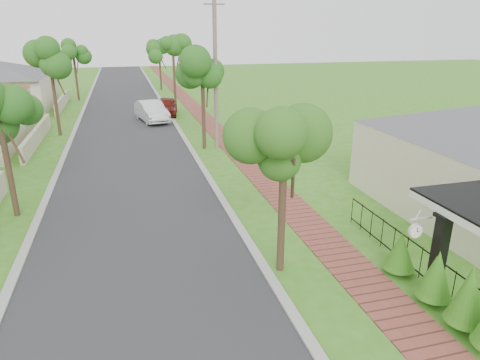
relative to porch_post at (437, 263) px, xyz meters
name	(u,v)px	position (x,y,z in m)	size (l,w,h in m)	color
ground	(261,304)	(-4.55, 1.00, -1.12)	(160.00, 160.00, 0.00)	#3B751B
road	(128,138)	(-7.55, 21.00, -1.12)	(7.00, 120.00, 0.02)	#28282B
kerb_right	(182,134)	(-3.90, 21.00, -1.12)	(0.30, 120.00, 0.10)	#9E9E99
kerb_left	(71,141)	(-11.20, 21.00, -1.12)	(0.30, 120.00, 0.10)	#9E9E99
sidewalk	(218,132)	(-1.30, 21.00, -1.12)	(1.50, 120.00, 0.03)	brown
porch_post	(437,263)	(0.00, 0.00, 0.00)	(0.48, 0.48, 2.52)	black
picket_fence	(421,262)	(0.35, 1.00, -0.59)	(0.03, 8.02, 1.00)	black
street_trees	(122,61)	(-7.42, 27.84, 3.42)	(10.70, 37.65, 5.89)	#382619
hedge_row	(451,288)	(-0.10, -0.70, -0.31)	(0.85, 4.38, 2.02)	#236B15
parked_car_red	(166,107)	(-4.15, 28.40, -0.39)	(1.72, 4.27, 1.46)	#5B130D
parked_car_white	(152,111)	(-5.55, 26.10, -0.33)	(1.68, 4.81, 1.59)	silver
near_tree	(284,152)	(-3.45, 2.50, 2.61)	(1.83, 1.83, 4.70)	#382619
utility_pole	(216,75)	(-2.25, 17.07, 3.26)	(1.20, 0.24, 8.65)	#76685C
station_clock	(416,230)	(-0.49, 0.40, 0.83)	(0.66, 0.13, 0.56)	white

